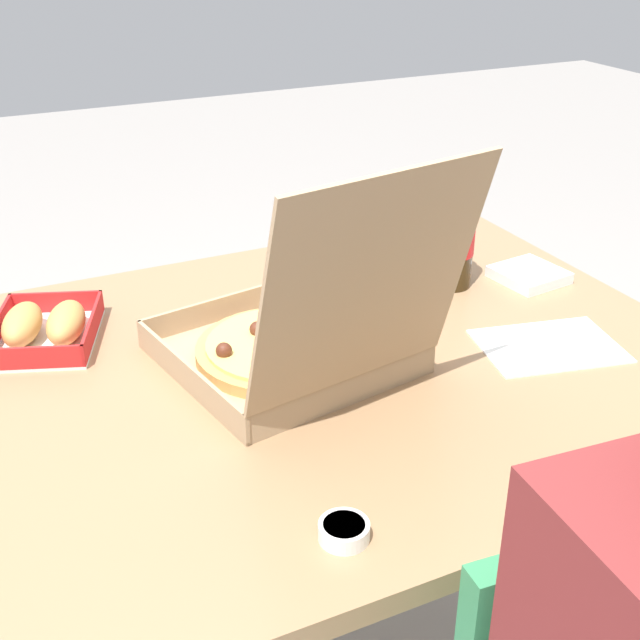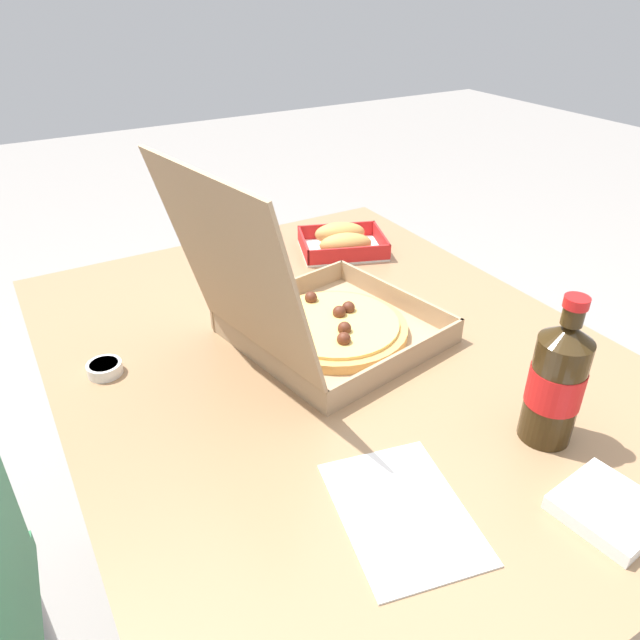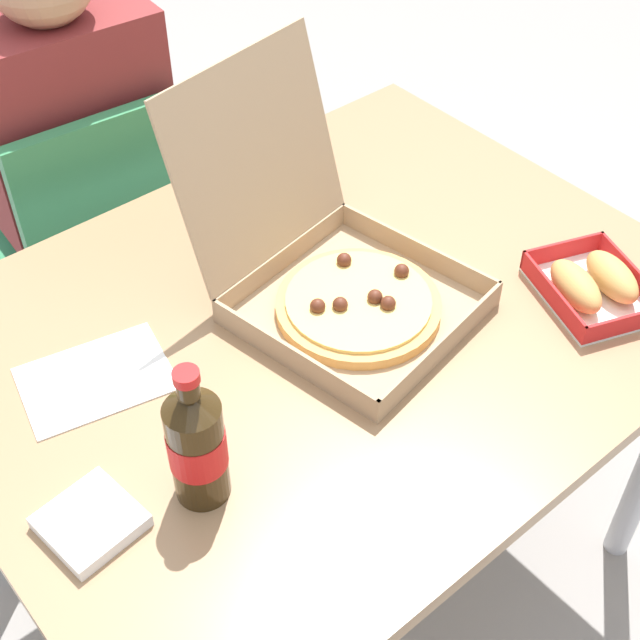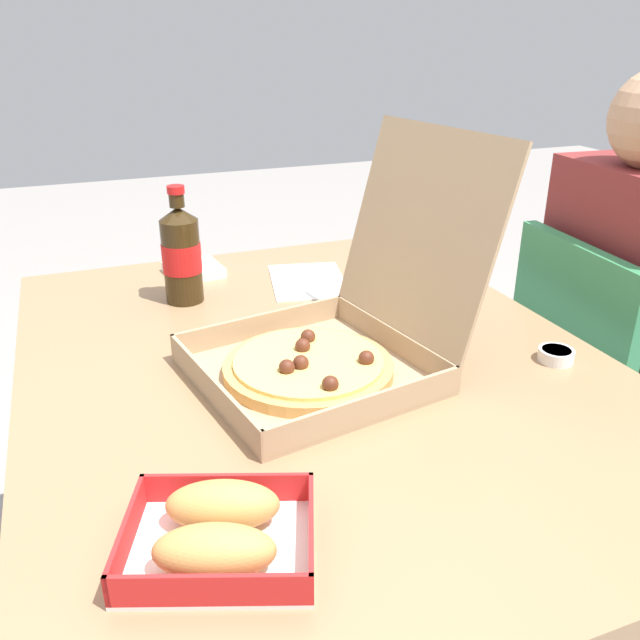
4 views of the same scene
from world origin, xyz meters
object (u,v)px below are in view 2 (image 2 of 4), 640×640
Objects in this scene: bread_side_box at (343,241)px; dipping_sauce_cup at (105,368)px; paper_menu at (402,512)px; pizza_box_open at (319,319)px; napkin_pile at (609,509)px; cola_bottle at (556,382)px.

dipping_sauce_cup is (-0.22, 0.59, -0.01)m from bread_side_box.
bread_side_box reaches higher than paper_menu.
bread_side_box is at bearing -38.15° from pizza_box_open.
paper_menu is at bearing 153.26° from bread_side_box.
napkin_pile is 1.96× the size of dipping_sauce_cup.
bread_side_box is 1.03× the size of cola_bottle.
paper_menu is 3.75× the size of dipping_sauce_cup.
napkin_pile is at bearing 170.65° from bread_side_box.
pizza_box_open reaches higher than cola_bottle.
pizza_box_open reaches higher than dipping_sauce_cup.
napkin_pile is at bearing 162.47° from cola_bottle.
dipping_sauce_cup reaches higher than paper_menu.
cola_bottle is 0.27m from paper_menu.
bread_side_box is 0.83m from napkin_pile.
napkin_pile is at bearing -142.78° from dipping_sauce_cup.
napkin_pile is (-0.13, -0.21, 0.01)m from paper_menu.
napkin_pile is at bearing -167.44° from pizza_box_open.
cola_bottle is at bearing -17.53° from napkin_pile.
bread_side_box reaches higher than dipping_sauce_cup.
pizza_box_open is 2.03× the size of cola_bottle.
bread_side_box is 0.78m from paper_menu.
pizza_box_open is 1.98× the size of bread_side_box.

